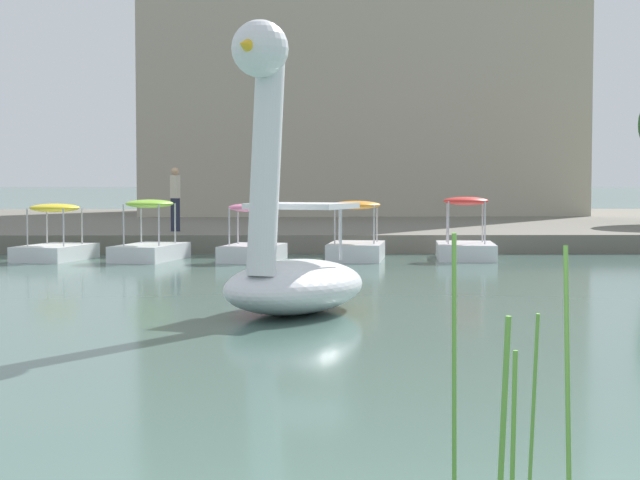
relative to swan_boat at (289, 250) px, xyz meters
name	(u,v)px	position (x,y,z in m)	size (l,w,h in m)	color
shore_bank_far	(328,224)	(1.19, 24.87, -0.67)	(151.56, 25.28, 0.49)	#6B665B
swan_boat	(289,250)	(0.00, 0.00, 0.00)	(2.78, 3.40, 4.01)	white
pedal_boat_red	(466,243)	(4.13, 10.43, -0.53)	(1.56, 2.32, 1.50)	white
pedal_boat_orange	(356,242)	(1.48, 10.20, -0.48)	(1.53, 2.27, 1.41)	white
pedal_boat_pink	(253,244)	(-0.98, 9.97, -0.52)	(1.62, 2.20, 1.36)	white
pedal_boat_lime	(150,242)	(-3.43, 10.23, -0.48)	(1.74, 2.57, 1.45)	white
pedal_boat_yellow	(55,243)	(-5.70, 10.31, -0.51)	(1.78, 2.42, 1.35)	white
person_on_path	(175,197)	(-3.32, 14.42, 0.52)	(0.28, 0.26, 1.77)	#23283D
apartment_block	(355,49)	(2.50, 30.86, 6.64)	(17.76, 9.73, 14.14)	#B2A893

